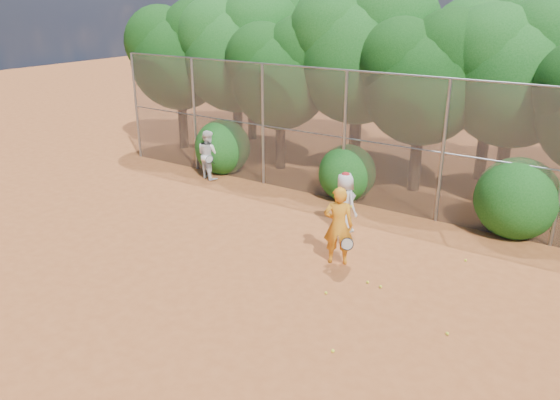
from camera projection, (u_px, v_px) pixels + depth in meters
The scene contains 23 objects.
ground at pixel (255, 290), 11.90m from camera, with size 80.00×80.00×0.00m, color #9F4F23.
fence_back at pixel (371, 140), 15.92m from camera, with size 20.05×0.09×4.03m.
tree_0 at pixel (180, 51), 21.67m from camera, with size 4.38×3.81×6.00m.
tree_1 at pixel (238, 47), 20.69m from camera, with size 4.64×4.03×6.35m.
tree_2 at pixel (282, 70), 19.05m from camera, with size 3.99×3.47×5.47m.
tree_3 at pixel (361, 47), 18.25m from camera, with size 4.89×4.26×6.70m.
tree_4 at pixel (425, 74), 16.71m from camera, with size 4.19×3.64×5.73m.
tree_5 at pixel (519, 67), 15.94m from camera, with size 4.51×3.92×6.17m.
tree_9 at pixel (252, 38), 22.94m from camera, with size 4.83×4.20×6.62m.
tree_10 at pixel (363, 35), 20.40m from camera, with size 5.15×4.48×7.06m.
tree_11 at pixel (497, 56), 17.67m from camera, with size 4.64×4.03×6.35m.
bush_0 at pixel (223, 144), 19.57m from camera, with size 2.00×2.00×2.00m, color #124B14.
bush_1 at pixel (347, 170), 17.01m from camera, with size 1.80×1.80×1.80m, color #124B14.
bush_2 at pixel (518, 195), 14.36m from camera, with size 2.20×2.20×2.20m, color #124B14.
player_yellow at pixel (338, 226), 12.78m from camera, with size 0.93×0.71×1.92m.
player_teen at pixel (344, 202), 14.56m from camera, with size 0.95×0.80×1.68m.
player_white at pixel (208, 155), 18.87m from camera, with size 0.97×0.84×1.70m.
ball_0 at pixel (381, 287), 11.95m from camera, with size 0.07×0.07×0.07m, color yellow.
ball_1 at pixel (368, 282), 12.14m from camera, with size 0.07×0.07×0.07m, color yellow.
ball_2 at pixel (333, 351), 9.79m from camera, with size 0.07×0.07×0.07m, color yellow.
ball_3 at pixel (447, 334), 10.30m from camera, with size 0.07×0.07×0.07m, color yellow.
ball_4 at pixel (326, 293), 11.71m from camera, with size 0.07×0.07×0.07m, color yellow.
ball_5 at pixel (466, 260), 13.14m from camera, with size 0.07×0.07×0.07m, color yellow.
Camera 1 is at (6.24, -8.40, 6.03)m, focal length 35.00 mm.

